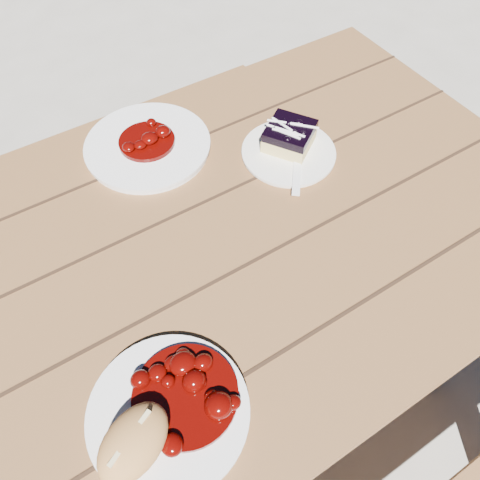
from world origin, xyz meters
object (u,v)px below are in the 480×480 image
main_plate (169,413)px  second_plate (148,146)px  bread_roll (133,442)px  blueberry_cake (289,136)px  picnic_table (54,371)px  dessert_plate (288,153)px

main_plate → second_plate: same height
bread_roll → blueberry_cake: size_ratio=0.90×
bread_roll → picnic_table: bearing=108.7°
dessert_plate → blueberry_cake: bearing=56.3°
blueberry_cake → dessert_plate: bearing=-157.2°
second_plate → dessert_plate: bearing=-35.3°
bread_roll → dessert_plate: 0.61m
main_plate → dessert_plate: (0.44, 0.33, -0.00)m
picnic_table → second_plate: 0.47m
blueberry_cake → main_plate: bearing=-176.0°
blueberry_cake → second_plate: bearing=114.7°
picnic_table → dessert_plate: dessert_plate is taller
bread_roll → second_plate: (0.26, 0.52, -0.04)m
picnic_table → dessert_plate: bearing=9.7°
picnic_table → main_plate: main_plate is taller
picnic_table → bread_roll: bread_roll is taller
picnic_table → blueberry_cake: 0.63m
dessert_plate → second_plate: (-0.23, 0.17, 0.00)m
picnic_table → blueberry_cake: (0.59, 0.11, 0.20)m
dessert_plate → blueberry_cake: (0.01, 0.01, 0.03)m
picnic_table → blueberry_cake: size_ratio=16.43×
bread_roll → second_plate: 0.58m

